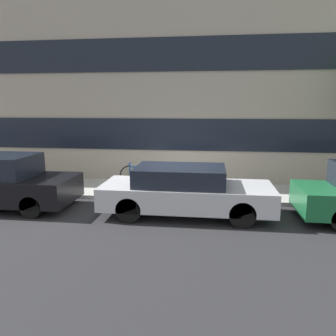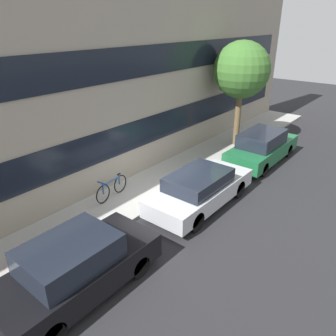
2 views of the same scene
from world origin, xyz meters
TOP-DOWN VIEW (x-y plane):
  - ground_plane at (0.00, 0.00)m, footprint 56.00×56.00m
  - sidewalk_strip at (0.00, 1.11)m, footprint 28.00×2.23m
  - rowhouse_facade at (0.00, 2.67)m, footprint 28.00×1.02m
  - parked_car_black at (-4.46, -1.05)m, footprint 3.94×1.68m
  - parked_car_silver at (0.59, -1.05)m, footprint 4.32×1.66m
  - parked_car_green at (5.48, -1.05)m, footprint 4.36×1.61m
  - fire_hydrant at (-4.88, 0.56)m, footprint 0.52×0.29m
  - bicycle at (-1.05, 1.55)m, footprint 1.57×0.44m
  - street_tree at (6.57, 0.82)m, footprint 2.61×2.61m

SIDE VIEW (x-z plane):
  - ground_plane at x=0.00m, z-range 0.00..0.00m
  - sidewalk_strip at x=0.00m, z-range 0.00..0.11m
  - fire_hydrant at x=-4.88m, z-range 0.11..0.82m
  - bicycle at x=-1.05m, z-range 0.11..0.87m
  - parked_car_silver at x=0.59m, z-range 0.01..1.27m
  - parked_car_green at x=5.48m, z-range -0.02..1.41m
  - parked_car_black at x=-4.46m, z-range -0.02..1.44m
  - street_tree at x=6.57m, z-range 1.24..6.16m
  - rowhouse_facade at x=0.00m, z-range 0.01..8.11m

